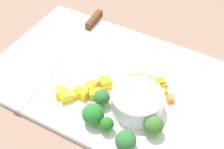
% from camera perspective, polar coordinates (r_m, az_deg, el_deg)
% --- Properties ---
extents(ground_plane, '(4.00, 4.00, 0.00)m').
position_cam_1_polar(ground_plane, '(0.73, 0.00, -1.21)').
color(ground_plane, '#886D5B').
extents(cutting_board, '(0.53, 0.34, 0.01)m').
position_cam_1_polar(cutting_board, '(0.72, 0.00, -0.89)').
color(cutting_board, white).
rests_on(cutting_board, ground_plane).
extents(prep_bowl, '(0.10, 0.10, 0.04)m').
position_cam_1_polar(prep_bowl, '(0.65, 4.40, -4.70)').
color(prep_bowl, white).
rests_on(prep_bowl, cutting_board).
extents(chef_knife, '(0.03, 0.36, 0.02)m').
position_cam_1_polar(chef_knife, '(0.81, -6.02, 6.11)').
color(chef_knife, silver).
rests_on(chef_knife, cutting_board).
extents(carrot_dice_0, '(0.01, 0.01, 0.01)m').
position_cam_1_polar(carrot_dice_0, '(0.72, 6.46, -0.70)').
color(carrot_dice_0, orange).
rests_on(carrot_dice_0, cutting_board).
extents(carrot_dice_1, '(0.02, 0.02, 0.02)m').
position_cam_1_polar(carrot_dice_1, '(0.71, 3.39, -0.85)').
color(carrot_dice_1, orange).
rests_on(carrot_dice_1, cutting_board).
extents(carrot_dice_2, '(0.01, 0.01, 0.01)m').
position_cam_1_polar(carrot_dice_2, '(0.69, 9.02, -2.93)').
color(carrot_dice_2, orange).
rests_on(carrot_dice_2, cutting_board).
extents(carrot_dice_3, '(0.02, 0.02, 0.01)m').
position_cam_1_polar(carrot_dice_3, '(0.71, 4.98, -0.60)').
color(carrot_dice_3, orange).
rests_on(carrot_dice_3, cutting_board).
extents(carrot_dice_4, '(0.02, 0.02, 0.02)m').
position_cam_1_polar(carrot_dice_4, '(0.70, 7.50, -1.90)').
color(carrot_dice_4, orange).
rests_on(carrot_dice_4, cutting_board).
extents(carrot_dice_5, '(0.02, 0.02, 0.01)m').
position_cam_1_polar(carrot_dice_5, '(0.70, 8.93, -1.97)').
color(carrot_dice_5, orange).
rests_on(carrot_dice_5, cutting_board).
extents(carrot_dice_6, '(0.02, 0.02, 0.02)m').
position_cam_1_polar(carrot_dice_6, '(0.71, 8.35, -1.36)').
color(carrot_dice_6, orange).
rests_on(carrot_dice_6, cutting_board).
extents(carrot_dice_7, '(0.01, 0.01, 0.01)m').
position_cam_1_polar(carrot_dice_7, '(0.70, 6.19, -1.67)').
color(carrot_dice_7, orange).
rests_on(carrot_dice_7, cutting_board).
extents(carrot_dice_8, '(0.02, 0.02, 0.01)m').
position_cam_1_polar(carrot_dice_8, '(0.70, 3.74, -1.58)').
color(carrot_dice_8, orange).
rests_on(carrot_dice_8, cutting_board).
extents(carrot_dice_9, '(0.02, 0.02, 0.01)m').
position_cam_1_polar(carrot_dice_9, '(0.70, 5.06, -1.34)').
color(carrot_dice_9, orange).
rests_on(carrot_dice_9, cutting_board).
extents(carrot_dice_10, '(0.02, 0.01, 0.01)m').
position_cam_1_polar(carrot_dice_10, '(0.70, 1.70, -1.68)').
color(carrot_dice_10, orange).
rests_on(carrot_dice_10, cutting_board).
extents(carrot_dice_11, '(0.02, 0.02, 0.01)m').
position_cam_1_polar(carrot_dice_11, '(0.68, 9.99, -4.25)').
color(carrot_dice_11, orange).
rests_on(carrot_dice_11, cutting_board).
extents(pepper_dice_0, '(0.03, 0.03, 0.02)m').
position_cam_1_polar(pepper_dice_0, '(0.69, -3.82, -2.21)').
color(pepper_dice_0, yellow).
rests_on(pepper_dice_0, cutting_board).
extents(pepper_dice_1, '(0.03, 0.03, 0.02)m').
position_cam_1_polar(pepper_dice_1, '(0.70, -1.09, -1.43)').
color(pepper_dice_1, yellow).
rests_on(pepper_dice_1, cutting_board).
extents(pepper_dice_2, '(0.02, 0.02, 0.02)m').
position_cam_1_polar(pepper_dice_2, '(0.68, -4.95, -3.40)').
color(pepper_dice_2, yellow).
rests_on(pepper_dice_2, cutting_board).
extents(pepper_dice_3, '(0.02, 0.02, 0.01)m').
position_cam_1_polar(pepper_dice_3, '(0.68, -6.63, -3.64)').
color(pepper_dice_3, yellow).
rests_on(pepper_dice_3, cutting_board).
extents(pepper_dice_4, '(0.03, 0.03, 0.02)m').
position_cam_1_polar(pepper_dice_4, '(0.68, -3.03, -3.31)').
color(pepper_dice_4, yellow).
rests_on(pepper_dice_4, cutting_board).
extents(pepper_dice_5, '(0.03, 0.03, 0.02)m').
position_cam_1_polar(pepper_dice_5, '(0.69, -8.85, -3.07)').
color(pepper_dice_5, yellow).
rests_on(pepper_dice_5, cutting_board).
extents(pepper_dice_6, '(0.03, 0.03, 0.02)m').
position_cam_1_polar(pepper_dice_6, '(0.68, -8.08, -3.69)').
color(pepper_dice_6, yellow).
rests_on(pepper_dice_6, cutting_board).
extents(pepper_dice_7, '(0.02, 0.02, 0.01)m').
position_cam_1_polar(pepper_dice_7, '(0.70, -3.10, -1.59)').
color(pepper_dice_7, yellow).
rests_on(pepper_dice_7, cutting_board).
extents(pepper_dice_8, '(0.02, 0.02, 0.01)m').
position_cam_1_polar(pepper_dice_8, '(0.69, -5.86, -2.61)').
color(pepper_dice_8, yellow).
rests_on(pepper_dice_8, cutting_board).
extents(broccoli_floret_0, '(0.04, 0.04, 0.04)m').
position_cam_1_polar(broccoli_floret_0, '(0.60, 2.37, -11.40)').
color(broccoli_floret_0, '#97B957').
rests_on(broccoli_floret_0, cutting_board).
extents(broccoli_floret_1, '(0.04, 0.04, 0.04)m').
position_cam_1_polar(broccoli_floret_1, '(0.61, 7.20, -8.75)').
color(broccoli_floret_1, '#86B669').
rests_on(broccoli_floret_1, cutting_board).
extents(broccoli_floret_2, '(0.03, 0.03, 0.04)m').
position_cam_1_polar(broccoli_floret_2, '(0.65, -1.78, -3.99)').
color(broccoli_floret_2, '#93AE63').
rests_on(broccoli_floret_2, cutting_board).
extents(broccoli_floret_3, '(0.03, 0.03, 0.03)m').
position_cam_1_polar(broccoli_floret_3, '(0.62, -0.91, -8.59)').
color(broccoli_floret_3, '#82C255').
rests_on(broccoli_floret_3, cutting_board).
extents(broccoli_floret_4, '(0.04, 0.04, 0.04)m').
position_cam_1_polar(broccoli_floret_4, '(0.63, -3.29, -6.88)').
color(broccoli_floret_4, '#97B865').
rests_on(broccoli_floret_4, cutting_board).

